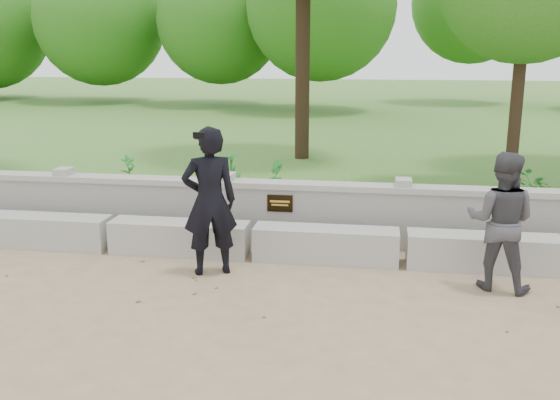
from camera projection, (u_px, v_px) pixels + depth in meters
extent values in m
plane|color=tan|center=(216.00, 315.00, 6.59)|extent=(80.00, 80.00, 0.00)
cube|color=#3A6926|center=(327.00, 132.00, 20.00)|extent=(40.00, 22.00, 0.25)
cube|color=#AFADA5|center=(44.00, 231.00, 8.82)|extent=(1.90, 0.45, 0.45)
cube|color=#AFADA5|center=(180.00, 238.00, 8.52)|extent=(1.90, 0.45, 0.45)
cube|color=#AFADA5|center=(326.00, 245.00, 8.21)|extent=(1.90, 0.45, 0.45)
cube|color=#AFADA5|center=(483.00, 252.00, 7.91)|extent=(1.90, 0.45, 0.45)
cube|color=#A5A29B|center=(261.00, 214.00, 8.99)|extent=(12.50, 0.25, 0.82)
cube|color=#AFADA5|center=(261.00, 184.00, 8.88)|extent=(12.50, 0.35, 0.08)
cube|color=black|center=(280.00, 203.00, 8.76)|extent=(0.36, 0.02, 0.24)
imported|color=black|center=(210.00, 201.00, 7.62)|extent=(0.79, 0.67, 1.85)
cube|color=black|center=(199.00, 135.00, 7.06)|extent=(0.14, 0.07, 0.07)
imported|color=#403F44|center=(501.00, 221.00, 7.15)|extent=(0.93, 0.82, 1.62)
cylinder|color=#382619|center=(303.00, 51.00, 13.94)|extent=(0.33, 0.33, 4.86)
cylinder|color=#382619|center=(516.00, 105.00, 10.63)|extent=(0.21, 0.21, 3.11)
imported|color=#2A7E2F|center=(128.00, 169.00, 11.78)|extent=(0.32, 0.34, 0.54)
imported|color=#2A7E2F|center=(275.00, 176.00, 11.05)|extent=(0.33, 0.37, 0.56)
imported|color=#2A7E2F|center=(535.00, 190.00, 9.89)|extent=(0.70, 0.66, 0.60)
imported|color=#2A7E2F|center=(231.00, 170.00, 11.42)|extent=(0.45, 0.47, 0.66)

